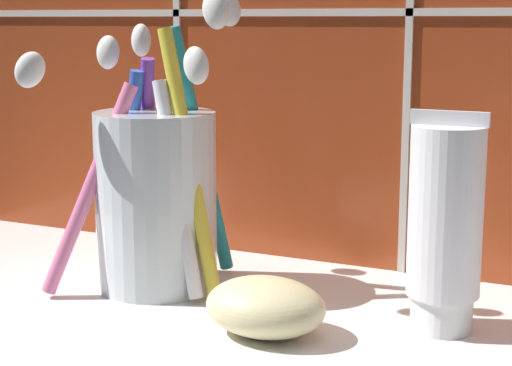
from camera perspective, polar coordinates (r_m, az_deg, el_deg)
name	(u,v)px	position (r cm, az deg, el deg)	size (l,w,h in cm)	color
sink_counter	(299,353)	(47.90, 2.90, -11.23)	(69.64, 29.17, 2.00)	white
toothbrush_cup	(156,192)	(54.64, -6.67, -0.60)	(12.93, 12.63, 18.89)	silver
toothpaste_tube	(445,225)	(47.72, 12.49, -2.73)	(4.24, 4.04, 12.23)	white
soap_bar	(265,307)	(47.06, 0.63, -8.25)	(6.78, 5.36, 3.20)	beige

